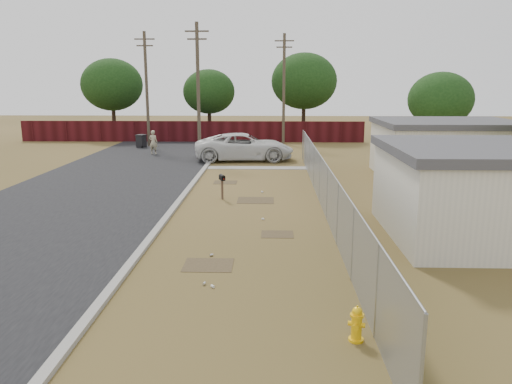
{
  "coord_description": "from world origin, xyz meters",
  "views": [
    {
      "loc": [
        0.96,
        -18.36,
        5.09
      ],
      "look_at": [
        0.42,
        -0.26,
        1.1
      ],
      "focal_mm": 35.0,
      "sensor_mm": 36.0,
      "label": 1
    }
  ],
  "objects_px": {
    "pedestrian": "(153,142)",
    "trash_bin": "(141,141)",
    "mailbox": "(222,180)",
    "fire_hydrant": "(357,324)",
    "pickup_truck": "(244,147)"
  },
  "relations": [
    {
      "from": "mailbox",
      "to": "trash_bin",
      "type": "height_order",
      "value": "mailbox"
    },
    {
      "from": "pedestrian",
      "to": "trash_bin",
      "type": "height_order",
      "value": "pedestrian"
    },
    {
      "from": "fire_hydrant",
      "to": "mailbox",
      "type": "relative_size",
      "value": 0.68
    },
    {
      "from": "pedestrian",
      "to": "trash_bin",
      "type": "bearing_deg",
      "value": -53.14
    },
    {
      "from": "mailbox",
      "to": "trash_bin",
      "type": "xyz_separation_m",
      "value": [
        -8.2,
        17.79,
        -0.35
      ]
    },
    {
      "from": "trash_bin",
      "to": "mailbox",
      "type": "bearing_deg",
      "value": -65.26
    },
    {
      "from": "pickup_truck",
      "to": "trash_bin",
      "type": "relative_size",
      "value": 6.3
    },
    {
      "from": "fire_hydrant",
      "to": "mailbox",
      "type": "bearing_deg",
      "value": 107.47
    },
    {
      "from": "mailbox",
      "to": "pickup_truck",
      "type": "distance_m",
      "value": 11.39
    },
    {
      "from": "fire_hydrant",
      "to": "mailbox",
      "type": "xyz_separation_m",
      "value": [
        -3.89,
        12.35,
        0.53
      ]
    },
    {
      "from": "pickup_truck",
      "to": "pedestrian",
      "type": "bearing_deg",
      "value": 63.79
    },
    {
      "from": "mailbox",
      "to": "pedestrian",
      "type": "xyz_separation_m",
      "value": [
        -6.35,
        14.07,
        -0.02
      ]
    },
    {
      "from": "mailbox",
      "to": "pickup_truck",
      "type": "xyz_separation_m",
      "value": [
        0.38,
        11.39,
        0.02
      ]
    },
    {
      "from": "pedestrian",
      "to": "fire_hydrant",
      "type": "bearing_deg",
      "value": 121.57
    },
    {
      "from": "fire_hydrant",
      "to": "pickup_truck",
      "type": "relative_size",
      "value": 0.12
    }
  ]
}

